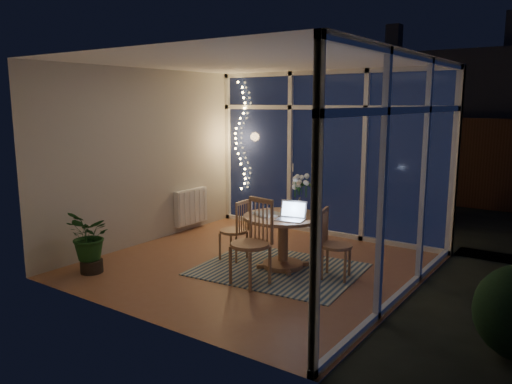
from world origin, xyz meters
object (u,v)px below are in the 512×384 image
chair_right (336,244)px  potted_plant (90,243)px  chair_front (250,242)px  dining_table (283,242)px  chair_left (233,229)px  flower_vase (300,204)px  laptop (290,211)px

chair_right → potted_plant: size_ratio=1.15×
chair_right → potted_plant: chair_right is taller
chair_right → chair_front: chair_front is taller
chair_right → dining_table: bearing=78.2°
dining_table → chair_front: (0.01, -0.74, 0.17)m
chair_left → chair_front: bearing=45.4°
chair_left → flower_vase: (0.80, 0.38, 0.38)m
chair_right → laptop: bearing=97.1°
laptop → flower_vase: laptop is taller
chair_front → chair_right: bearing=55.9°
dining_table → laptop: size_ratio=3.03×
chair_left → laptop: laptop is taller
potted_plant → chair_left: bearing=51.6°
flower_vase → dining_table: bearing=-103.9°
chair_left → potted_plant: bearing=-42.0°
dining_table → potted_plant: potted_plant is taller
chair_right → chair_front: (-0.73, -0.77, 0.08)m
dining_table → chair_left: chair_left is taller
dining_table → flower_vase: flower_vase is taller
chair_left → chair_right: chair_right is taller
dining_table → chair_right: size_ratio=1.17×
flower_vase → chair_front: bearing=-93.3°
dining_table → chair_front: chair_front is taller
flower_vase → chair_right: bearing=-21.5°
chair_left → chair_right: (1.47, 0.12, 0.01)m
potted_plant → laptop: bearing=33.1°
chair_right → potted_plant: (-2.61, -1.56, -0.06)m
dining_table → chair_right: (0.74, 0.03, 0.09)m
dining_table → flower_vase: bearing=76.1°
chair_left → potted_plant: chair_left is taller
dining_table → potted_plant: 2.42m
dining_table → chair_front: size_ratio=0.99×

